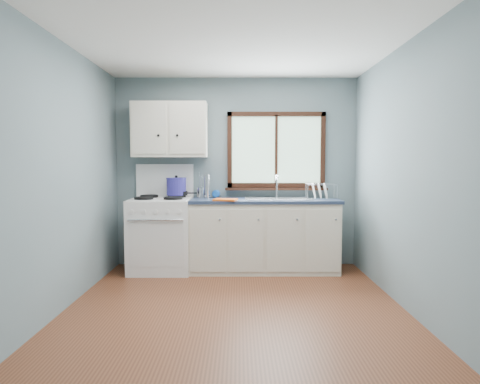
{
  "coord_description": "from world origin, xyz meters",
  "views": [
    {
      "loc": [
        0.04,
        -3.58,
        1.37
      ],
      "look_at": [
        0.05,
        0.9,
        1.05
      ],
      "focal_mm": 30.0,
      "sensor_mm": 36.0,
      "label": 1
    }
  ],
  "objects_px": {
    "gas_range": "(161,232)",
    "dish_rack": "(320,194)",
    "sink": "(278,204)",
    "thermos": "(207,187)",
    "stockpot": "(176,186)",
    "utensil_crock": "(201,192)",
    "skillet": "(178,193)",
    "base_cabinets": "(264,239)"
  },
  "relations": [
    {
      "from": "stockpot",
      "to": "utensil_crock",
      "type": "distance_m",
      "value": 0.34
    },
    {
      "from": "gas_range",
      "to": "thermos",
      "type": "height_order",
      "value": "gas_range"
    },
    {
      "from": "sink",
      "to": "stockpot",
      "type": "bearing_deg",
      "value": 174.44
    },
    {
      "from": "base_cabinets",
      "to": "stockpot",
      "type": "xyz_separation_m",
      "value": [
        -1.13,
        0.13,
        0.67
      ]
    },
    {
      "from": "sink",
      "to": "stockpot",
      "type": "height_order",
      "value": "same"
    },
    {
      "from": "sink",
      "to": "skillet",
      "type": "distance_m",
      "value": 1.3
    },
    {
      "from": "sink",
      "to": "utensil_crock",
      "type": "distance_m",
      "value": 1.03
    },
    {
      "from": "skillet",
      "to": "dish_rack",
      "type": "relative_size",
      "value": 0.9
    },
    {
      "from": "base_cabinets",
      "to": "dish_rack",
      "type": "distance_m",
      "value": 0.92
    },
    {
      "from": "stockpot",
      "to": "thermos",
      "type": "relative_size",
      "value": 1.01
    },
    {
      "from": "utensil_crock",
      "to": "gas_range",
      "type": "bearing_deg",
      "value": -154.41
    },
    {
      "from": "gas_range",
      "to": "dish_rack",
      "type": "xyz_separation_m",
      "value": [
        2.03,
        0.06,
        0.48
      ]
    },
    {
      "from": "base_cabinets",
      "to": "dish_rack",
      "type": "relative_size",
      "value": 4.53
    },
    {
      "from": "skillet",
      "to": "stockpot",
      "type": "bearing_deg",
      "value": -153.0
    },
    {
      "from": "base_cabinets",
      "to": "thermos",
      "type": "xyz_separation_m",
      "value": [
        -0.73,
        0.08,
        0.66
      ]
    },
    {
      "from": "skillet",
      "to": "dish_rack",
      "type": "bearing_deg",
      "value": -4.97
    },
    {
      "from": "skillet",
      "to": "utensil_crock",
      "type": "xyz_separation_m",
      "value": [
        0.29,
        0.07,
        0.01
      ]
    },
    {
      "from": "sink",
      "to": "stockpot",
      "type": "distance_m",
      "value": 1.34
    },
    {
      "from": "gas_range",
      "to": "utensil_crock",
      "type": "height_order",
      "value": "gas_range"
    },
    {
      "from": "gas_range",
      "to": "skillet",
      "type": "height_order",
      "value": "gas_range"
    },
    {
      "from": "gas_range",
      "to": "skillet",
      "type": "relative_size",
      "value": 3.71
    },
    {
      "from": "thermos",
      "to": "sink",
      "type": "bearing_deg",
      "value": -4.88
    },
    {
      "from": "skillet",
      "to": "sink",
      "type": "bearing_deg",
      "value": -8.22
    },
    {
      "from": "sink",
      "to": "utensil_crock",
      "type": "height_order",
      "value": "utensil_crock"
    },
    {
      "from": "base_cabinets",
      "to": "skillet",
      "type": "height_order",
      "value": "skillet"
    },
    {
      "from": "sink",
      "to": "skillet",
      "type": "height_order",
      "value": "sink"
    },
    {
      "from": "skillet",
      "to": "dish_rack",
      "type": "distance_m",
      "value": 1.84
    },
    {
      "from": "base_cabinets",
      "to": "skillet",
      "type": "relative_size",
      "value": 5.05
    },
    {
      "from": "base_cabinets",
      "to": "thermos",
      "type": "bearing_deg",
      "value": 173.96
    },
    {
      "from": "sink",
      "to": "utensil_crock",
      "type": "relative_size",
      "value": 2.49
    },
    {
      "from": "sink",
      "to": "thermos",
      "type": "distance_m",
      "value": 0.94
    },
    {
      "from": "base_cabinets",
      "to": "sink",
      "type": "relative_size",
      "value": 2.2
    },
    {
      "from": "skillet",
      "to": "stockpot",
      "type": "height_order",
      "value": "stockpot"
    },
    {
      "from": "sink",
      "to": "thermos",
      "type": "relative_size",
      "value": 2.76
    },
    {
      "from": "skillet",
      "to": "utensil_crock",
      "type": "distance_m",
      "value": 0.3
    },
    {
      "from": "stockpot",
      "to": "thermos",
      "type": "height_order",
      "value": "thermos"
    },
    {
      "from": "skillet",
      "to": "dish_rack",
      "type": "height_order",
      "value": "dish_rack"
    },
    {
      "from": "gas_range",
      "to": "sink",
      "type": "height_order",
      "value": "gas_range"
    },
    {
      "from": "sink",
      "to": "skillet",
      "type": "xyz_separation_m",
      "value": [
        -1.29,
        0.14,
        0.13
      ]
    },
    {
      "from": "base_cabinets",
      "to": "utensil_crock",
      "type": "xyz_separation_m",
      "value": [
        -0.82,
        0.21,
        0.58
      ]
    },
    {
      "from": "stockpot",
      "to": "dish_rack",
      "type": "height_order",
      "value": "stockpot"
    },
    {
      "from": "base_cabinets",
      "to": "stockpot",
      "type": "distance_m",
      "value": 1.32
    }
  ]
}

